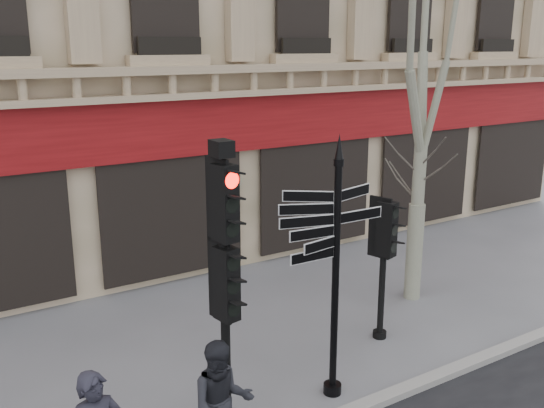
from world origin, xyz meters
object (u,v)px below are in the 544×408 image
(fingerpost, at_px, (337,225))
(plane_tree, at_px, (429,25))
(traffic_signal_secondary, at_px, (384,244))
(pedestrian_b, at_px, (222,404))
(traffic_signal_main, at_px, (224,253))

(fingerpost, bearing_deg, plane_tree, 39.99)
(traffic_signal_secondary, distance_m, pedestrian_b, 4.55)
(traffic_signal_main, xyz_separation_m, pedestrian_b, (-0.43, -0.69, -1.77))
(traffic_signal_main, relative_size, plane_tree, 0.51)
(traffic_signal_main, distance_m, plane_tree, 6.67)
(plane_tree, bearing_deg, pedestrian_b, -156.72)
(traffic_signal_secondary, bearing_deg, fingerpost, -168.39)
(fingerpost, bearing_deg, traffic_signal_main, -173.81)
(traffic_signal_secondary, distance_m, plane_tree, 4.43)
(fingerpost, xyz_separation_m, traffic_signal_main, (-1.80, 0.16, -0.15))
(fingerpost, distance_m, pedestrian_b, 2.99)
(fingerpost, height_order, plane_tree, plane_tree)
(fingerpost, bearing_deg, pedestrian_b, -155.30)
(fingerpost, height_order, pedestrian_b, fingerpost)
(pedestrian_b, bearing_deg, plane_tree, 41.33)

